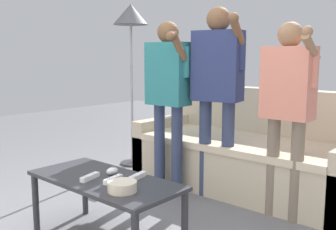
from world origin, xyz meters
TOP-DOWN VIEW (x-y plane):
  - couch at (0.08, 1.54)m, footprint 2.08×0.96m
  - coffee_table at (-0.05, -0.10)m, footprint 1.06×0.49m
  - snack_bowl at (0.22, -0.19)m, footprint 0.17×0.17m
  - game_remote_nunchuk at (-0.07, -0.01)m, footprint 0.06×0.09m
  - floor_lamp at (-1.30, 1.34)m, footprint 0.38×0.38m
  - player_left at (-0.40, 0.93)m, footprint 0.46×0.35m
  - player_center at (0.02, 1.08)m, footprint 0.51×0.33m
  - player_right at (0.65, 1.05)m, footprint 0.43×0.29m
  - game_remote_wand_near at (-0.10, -0.17)m, footprint 0.07×0.16m
  - game_remote_wand_far at (0.12, 0.04)m, footprint 0.07×0.16m
  - game_remote_wand_spare at (0.05, -0.11)m, footprint 0.06×0.16m

SIDE VIEW (x-z plane):
  - couch at x=0.08m, z-range -0.15..0.76m
  - coffee_table at x=-0.05m, z-range 0.16..0.61m
  - game_remote_wand_far at x=0.12m, z-range 0.44..0.47m
  - game_remote_wand_near at x=-0.10m, z-range 0.44..0.47m
  - game_remote_wand_spare at x=0.05m, z-range 0.44..0.47m
  - game_remote_nunchuk at x=-0.07m, z-range 0.44..0.49m
  - snack_bowl at x=0.22m, z-range 0.44..0.50m
  - player_right at x=0.65m, z-range 0.19..1.66m
  - player_left at x=-0.40m, z-range 0.20..1.72m
  - player_center at x=0.02m, z-range 0.21..1.84m
  - floor_lamp at x=-1.30m, z-range 0.68..2.47m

